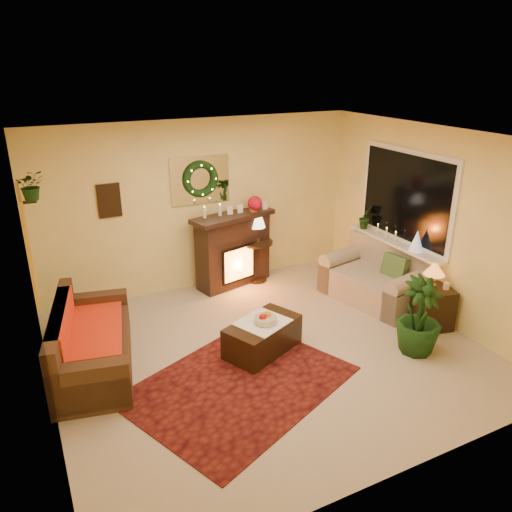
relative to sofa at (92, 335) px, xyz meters
name	(u,v)px	position (x,y,z in m)	size (l,w,h in m)	color
floor	(268,351)	(1.98, -0.60, -0.43)	(5.00, 5.00, 0.00)	beige
ceiling	(271,139)	(1.98, -0.60, 2.17)	(5.00, 5.00, 0.00)	white
wall_back	(201,206)	(1.98, 1.65, 0.87)	(5.00, 5.00, 0.00)	#EFD88C
wall_front	(405,349)	(1.98, -2.85, 0.87)	(5.00, 5.00, 0.00)	#EFD88C
wall_left	(35,297)	(-0.52, -0.60, 0.87)	(4.50, 4.50, 0.00)	#EFD88C
wall_right	(432,224)	(4.48, -0.60, 0.87)	(4.50, 4.50, 0.00)	#EFD88C
area_rug	(239,384)	(1.36, -1.07, -0.42)	(2.33, 1.74, 0.01)	#40100B
sofa	(92,335)	(0.00, 0.00, 0.00)	(0.81, 1.83, 0.79)	#4C3B25
red_throw	(86,330)	(-0.05, 0.11, 0.02)	(0.81, 1.32, 0.02)	#BB2F06
fireplace	(233,251)	(2.41, 1.44, 0.12)	(1.20, 0.38, 1.10)	black
poinsettia	(255,203)	(2.78, 1.40, 0.87)	(0.23, 0.23, 0.23)	red
mantel_candle_a	(204,213)	(1.94, 1.40, 0.83)	(0.06, 0.06, 0.17)	white
mantel_candle_b	(220,210)	(2.20, 1.41, 0.83)	(0.06, 0.06, 0.17)	beige
mantel_mirror	(200,180)	(1.98, 1.63, 1.27)	(0.92, 0.02, 0.72)	white
wreath	(201,179)	(1.98, 1.59, 1.29)	(0.55, 0.55, 0.11)	#194719
wall_art	(109,201)	(0.63, 1.63, 1.12)	(0.32, 0.03, 0.48)	#381E11
gold_mirror	(27,242)	(-0.50, -0.30, 1.32)	(0.03, 0.84, 1.00)	gold
hanging_plant	(34,200)	(-0.36, 0.45, 1.54)	(0.33, 0.28, 0.36)	#194719
loveseat	(374,274)	(4.04, -0.04, -0.01)	(0.86, 1.48, 0.86)	gray
window_frame	(405,197)	(4.46, -0.05, 1.12)	(0.03, 1.86, 1.36)	white
window_glass	(405,197)	(4.45, -0.05, 1.12)	(0.02, 1.70, 1.22)	black
window_sill	(395,243)	(4.36, -0.05, 0.44)	(0.22, 1.86, 0.04)	white
mini_tree	(417,241)	(4.36, -0.48, 0.61)	(0.20, 0.20, 0.30)	silver
sill_plant	(365,217)	(4.33, 0.63, 0.65)	(0.26, 0.21, 0.48)	#1B5E1C
side_table_round	(256,262)	(2.79, 1.38, -0.10)	(0.53, 0.53, 0.68)	black
lamp_cream	(257,229)	(2.80, 1.38, 0.45)	(0.28, 0.28, 0.42)	#FFE3B7
end_table_square	(432,308)	(4.24, -1.02, -0.16)	(0.46, 0.46, 0.56)	#341C12
lamp_tiffany	(434,276)	(4.20, -1.00, 0.31)	(0.28, 0.28, 0.41)	#FDA81A
coffee_table	(262,336)	(1.91, -0.56, -0.22)	(0.95, 0.52, 0.40)	black
fruit_bowl	(266,320)	(1.94, -0.60, 0.02)	(0.28, 0.28, 0.06)	#BBBB9D
floor_palm	(419,319)	(3.61, -1.41, 0.02)	(1.63, 1.63, 2.91)	#1C3C16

